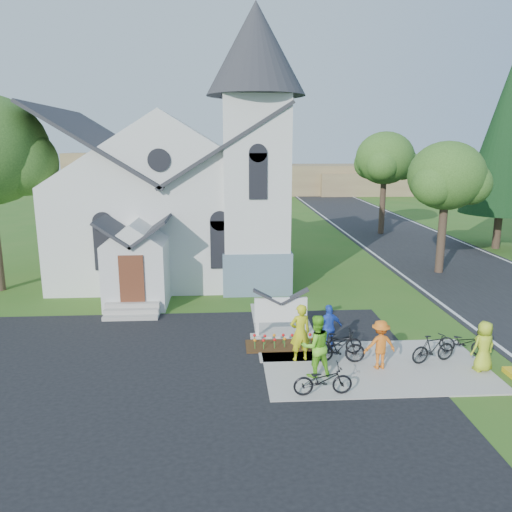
{
  "coord_description": "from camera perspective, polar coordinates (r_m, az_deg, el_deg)",
  "views": [
    {
      "loc": [
        -3.15,
        -13.81,
        6.91
      ],
      "look_at": [
        -1.98,
        5.0,
        2.64
      ],
      "focal_mm": 35.0,
      "sensor_mm": 36.0,
      "label": 1
    }
  ],
  "objects": [
    {
      "name": "ground",
      "position": [
        15.76,
        8.59,
        -13.4
      ],
      "size": [
        120.0,
        120.0,
        0.0
      ],
      "primitive_type": "plane",
      "color": "#30611B",
      "rests_on": "ground"
    },
    {
      "name": "parking_lot",
      "position": [
        14.21,
        -19.69,
        -17.11
      ],
      "size": [
        20.0,
        16.0,
        0.02
      ],
      "primitive_type": "cube",
      "color": "black",
      "rests_on": "ground"
    },
    {
      "name": "road",
      "position": [
        32.41,
        20.48,
        -0.36
      ],
      "size": [
        8.0,
        90.0,
        0.02
      ],
      "primitive_type": "cube",
      "color": "black",
      "rests_on": "ground"
    },
    {
      "name": "sidewalk",
      "position": [
        16.54,
        13.43,
        -12.2
      ],
      "size": [
        7.0,
        4.0,
        0.05
      ],
      "primitive_type": "cube",
      "color": "#A9A599",
      "rests_on": "ground"
    },
    {
      "name": "church",
      "position": [
        26.45,
        -8.7,
        9.01
      ],
      "size": [
        12.35,
        12.0,
        13.0
      ],
      "color": "silver",
      "rests_on": "ground"
    },
    {
      "name": "church_sign",
      "position": [
        18.1,
        2.84,
        -6.22
      ],
      "size": [
        2.2,
        0.4,
        1.7
      ],
      "color": "#A9A599",
      "rests_on": "ground"
    },
    {
      "name": "flower_bed",
      "position": [
        17.62,
        3.14,
        -10.22
      ],
      "size": [
        2.6,
        1.1,
        0.07
      ],
      "primitive_type": "cube",
      "color": "#35200E",
      "rests_on": "ground"
    },
    {
      "name": "tree_road_near",
      "position": [
        28.37,
        20.95,
        8.49
      ],
      "size": [
        4.0,
        4.0,
        7.05
      ],
      "color": "#3B2A20",
      "rests_on": "ground"
    },
    {
      "name": "tree_road_mid",
      "position": [
        39.73,
        14.52,
        10.73
      ],
      "size": [
        4.4,
        4.4,
        7.8
      ],
      "color": "#3B2A20",
      "rests_on": "ground"
    },
    {
      "name": "conifer",
      "position": [
        36.62,
        26.81,
        12.17
      ],
      "size": [
        5.2,
        5.2,
        12.4
      ],
      "color": "#3B2A20",
      "rests_on": "ground"
    },
    {
      "name": "distant_hills",
      "position": [
        70.6,
        1.77,
        8.9
      ],
      "size": [
        61.0,
        10.0,
        5.6
      ],
      "color": "olive",
      "rests_on": "ground"
    },
    {
      "name": "cyclist_0",
      "position": [
        16.22,
        5.07,
        -8.7
      ],
      "size": [
        0.76,
        0.58,
        1.88
      ],
      "primitive_type": "imported",
      "rotation": [
        0.0,
        0.0,
        3.34
      ],
      "color": "gold",
      "rests_on": "sidewalk"
    },
    {
      "name": "bike_0",
      "position": [
        14.39,
        7.65,
        -13.86
      ],
      "size": [
        1.69,
        0.66,
        0.88
      ],
      "primitive_type": "imported",
      "rotation": [
        0.0,
        0.0,
        1.62
      ],
      "color": "black",
      "rests_on": "sidewalk"
    },
    {
      "name": "cyclist_1",
      "position": [
        15.23,
        6.86,
        -10.15
      ],
      "size": [
        1.08,
        0.93,
        1.91
      ],
      "primitive_type": "imported",
      "rotation": [
        0.0,
        0.0,
        3.39
      ],
      "color": "#6ECD26",
      "rests_on": "sidewalk"
    },
    {
      "name": "bike_1",
      "position": [
        16.37,
        9.5,
        -10.3
      ],
      "size": [
        1.68,
        0.61,
        0.99
      ],
      "primitive_type": "imported",
      "rotation": [
        0.0,
        0.0,
        1.48
      ],
      "color": "black",
      "rests_on": "sidewalk"
    },
    {
      "name": "cyclist_2",
      "position": [
        17.09,
        8.34,
        -8.12
      ],
      "size": [
        1.01,
        0.61,
        1.62
      ],
      "primitive_type": "imported",
      "rotation": [
        0.0,
        0.0,
        3.39
      ],
      "color": "blue",
      "rests_on": "sidewalk"
    },
    {
      "name": "bike_2",
      "position": [
        16.97,
        9.35,
        -9.69
      ],
      "size": [
        1.66,
        0.68,
        0.86
      ],
      "primitive_type": "imported",
      "rotation": [
        0.0,
        0.0,
        1.64
      ],
      "color": "black",
      "rests_on": "sidewalk"
    },
    {
      "name": "cyclist_3",
      "position": [
        16.14,
        14.0,
        -9.78
      ],
      "size": [
        1.06,
        0.68,
        1.55
      ],
      "primitive_type": "imported",
      "rotation": [
        0.0,
        0.0,
        3.25
      ],
      "color": "orange",
      "rests_on": "sidewalk"
    },
    {
      "name": "bike_3",
      "position": [
        17.14,
        19.6,
        -9.93
      ],
      "size": [
        1.61,
        0.8,
        0.93
      ],
      "primitive_type": "imported",
      "rotation": [
        0.0,
        0.0,
        1.81
      ],
      "color": "black",
      "rests_on": "sidewalk"
    },
    {
      "name": "cyclist_4",
      "position": [
        17.0,
        24.59,
        -9.36
      ],
      "size": [
        0.88,
        0.68,
        1.59
      ],
      "primitive_type": "imported",
      "rotation": [
        0.0,
        0.0,
        3.38
      ],
      "color": "#AEC625",
      "rests_on": "sidewalk"
    },
    {
      "name": "bike_4",
      "position": [
        18.18,
        22.61,
        -9.09
      ],
      "size": [
        1.6,
        1.11,
        0.8
      ],
      "primitive_type": "imported",
      "rotation": [
        0.0,
        0.0,
        1.14
      ],
      "color": "black",
      "rests_on": "sidewalk"
    }
  ]
}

